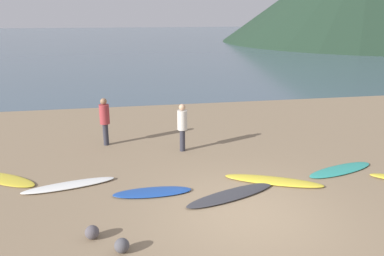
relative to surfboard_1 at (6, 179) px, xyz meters
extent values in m
cube|color=#8C7559|center=(5.85, 7.14, -0.13)|extent=(120.00, 120.00, 0.20)
cube|color=#475B6B|center=(5.85, 57.84, -0.03)|extent=(140.00, 100.00, 0.01)
ellipsoid|color=yellow|center=(0.00, 0.00, 0.00)|extent=(1.97, 1.61, 0.07)
ellipsoid|color=white|center=(1.73, -0.70, 0.02)|extent=(2.39, 0.97, 0.10)
ellipsoid|color=#1E479E|center=(3.83, -1.47, 0.01)|extent=(1.97, 0.58, 0.08)
ellipsoid|color=#333338|center=(5.73, -1.97, 0.01)|extent=(2.58, 1.38, 0.08)
ellipsoid|color=yellow|center=(7.06, -1.40, 0.01)|extent=(2.59, 1.59, 0.09)
ellipsoid|color=teal|center=(9.25, -1.03, 0.00)|extent=(2.37, 1.20, 0.07)
cylinder|color=#2D2D38|center=(2.57, 2.44, 0.35)|extent=(0.18, 0.18, 0.76)
cylinder|color=#9E3338|center=(2.57, 2.44, 1.06)|extent=(0.33, 0.33, 0.66)
sphere|color=#936B4C|center=(2.57, 2.44, 1.49)|extent=(0.21, 0.21, 0.21)
cylinder|color=#2D2D38|center=(5.05, 1.40, 0.33)|extent=(0.17, 0.17, 0.73)
cylinder|color=beige|center=(5.05, 1.40, 1.02)|extent=(0.32, 0.32, 0.64)
sphere|color=tan|center=(5.05, 1.40, 1.44)|extent=(0.21, 0.21, 0.21)
sphere|color=#524C51|center=(2.48, -3.21, 0.11)|extent=(0.29, 0.29, 0.29)
sphere|color=#4D4C51|center=(3.07, -3.77, 0.11)|extent=(0.29, 0.29, 0.29)
camera|label=1|loc=(3.28, -9.99, 4.32)|focal=35.03mm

